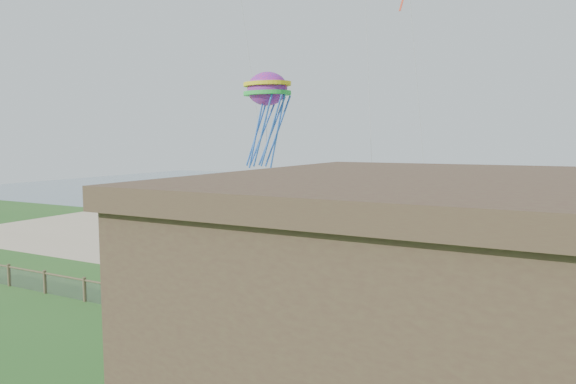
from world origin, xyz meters
TOP-DOWN VIEW (x-y plane):
  - sand_beach at (0.00, 22.00)m, footprint 72.00×20.00m
  - ocean at (0.00, 66.00)m, footprint 160.00×68.00m
  - chainlink_fence at (0.00, 6.00)m, footprint 36.20×0.20m
  - picnic_table at (2.04, 5.00)m, footprint 2.12×1.72m
  - octopus_kite at (-3.36, 14.72)m, footprint 3.11×2.28m

SIDE VIEW (x-z plane):
  - ocean at x=0.00m, z-range -0.01..0.01m
  - sand_beach at x=0.00m, z-range -0.01..0.01m
  - picnic_table at x=2.04m, z-range 0.00..0.82m
  - chainlink_fence at x=0.00m, z-range -0.07..1.18m
  - octopus_kite at x=-3.36m, z-range 6.44..12.61m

